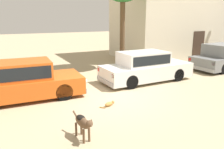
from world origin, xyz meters
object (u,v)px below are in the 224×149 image
stray_dog_spotted (83,122)px  parked_sedan_second (145,66)px  stray_cat (109,104)px  parked_sedan_nearest (26,80)px

stray_dog_spotted → parked_sedan_second: bearing=122.7°
stray_cat → parked_sedan_nearest: bearing=122.6°
parked_sedan_second → stray_dog_spotted: 5.98m
stray_dog_spotted → stray_cat: 2.36m
stray_cat → parked_sedan_second: bearing=19.5°
parked_sedan_second → stray_cat: 3.74m
stray_dog_spotted → stray_cat: stray_dog_spotted is taller
parked_sedan_nearest → stray_cat: size_ratio=7.27×
parked_sedan_second → stray_dog_spotted: bearing=-140.9°
parked_sedan_nearest → stray_cat: 3.36m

